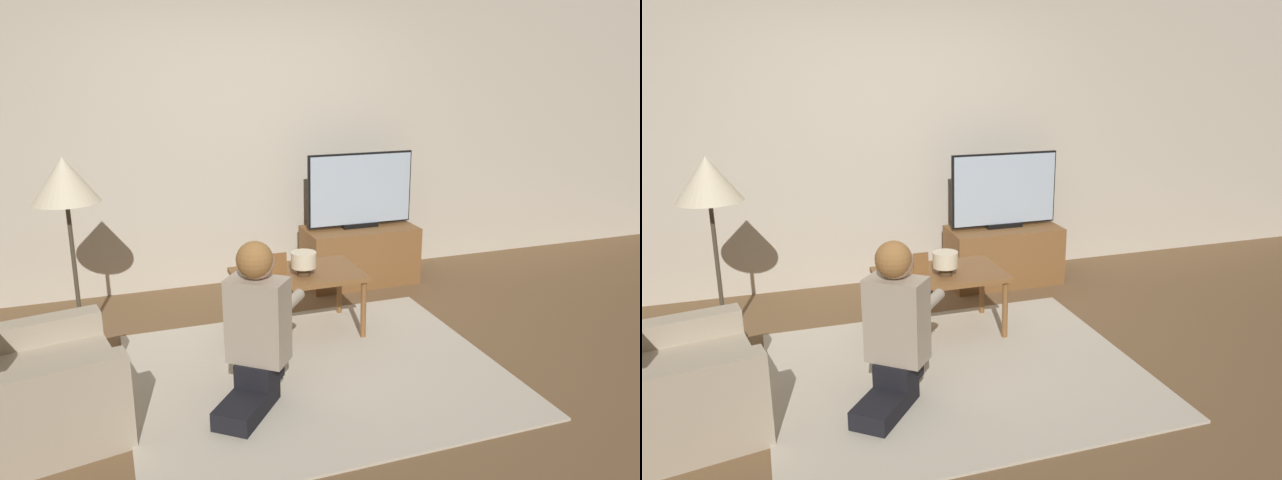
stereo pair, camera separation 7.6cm
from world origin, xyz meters
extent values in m
plane|color=brown|center=(0.00, 0.00, 0.00)|extent=(10.00, 10.00, 0.00)
cube|color=beige|center=(0.00, 1.93, 1.30)|extent=(10.00, 0.06, 2.60)
cube|color=beige|center=(0.00, 0.00, 0.01)|extent=(2.34, 1.97, 0.02)
cube|color=brown|center=(0.94, 1.52, 0.26)|extent=(0.99, 0.49, 0.51)
cube|color=black|center=(0.94, 1.52, 0.53)|extent=(0.33, 0.08, 0.04)
cube|color=black|center=(0.94, 1.53, 0.85)|extent=(0.96, 0.03, 0.64)
cube|color=silver|center=(0.94, 1.52, 0.85)|extent=(0.93, 0.04, 0.61)
cube|color=brown|center=(0.08, 0.63, 0.46)|extent=(0.91, 0.56, 0.04)
cylinder|color=brown|center=(-0.34, 0.39, 0.22)|extent=(0.04, 0.04, 0.44)
cylinder|color=brown|center=(0.49, 0.39, 0.22)|extent=(0.04, 0.04, 0.44)
cylinder|color=brown|center=(-0.34, 0.87, 0.22)|extent=(0.04, 0.04, 0.44)
cylinder|color=brown|center=(0.49, 0.87, 0.22)|extent=(0.04, 0.04, 0.44)
cylinder|color=#4C4233|center=(-1.42, 1.01, 0.01)|extent=(0.28, 0.28, 0.03)
cylinder|color=#4C4233|center=(-1.42, 1.01, 0.66)|extent=(0.03, 0.03, 1.26)
cone|color=beige|center=(-1.42, 1.01, 1.18)|extent=(0.44, 0.44, 0.31)
cube|color=#B7A88E|center=(-1.65, -0.14, 0.20)|extent=(1.02, 0.95, 0.39)
cube|color=#B7A88E|center=(-1.59, -0.46, 0.27)|extent=(0.90, 0.31, 0.53)
cube|color=#B7A88E|center=(-1.71, 0.18, 0.27)|extent=(0.90, 0.31, 0.53)
cube|color=black|center=(-0.53, -0.33, 0.07)|extent=(0.46, 0.50, 0.11)
cube|color=black|center=(-0.42, -0.19, 0.20)|extent=(0.32, 0.32, 0.14)
cube|color=tan|center=(-0.42, -0.19, 0.52)|extent=(0.39, 0.37, 0.50)
sphere|color=#DBAD8E|center=(-0.42, -0.19, 0.87)|extent=(0.21, 0.21, 0.21)
sphere|color=#9E6B38|center=(-0.43, -0.20, 0.89)|extent=(0.21, 0.21, 0.21)
cube|color=black|center=(-0.19, 0.10, 0.54)|extent=(0.13, 0.11, 0.04)
cylinder|color=tan|center=(-0.18, -0.05, 0.54)|extent=(0.24, 0.28, 0.07)
cylinder|color=tan|center=(-0.34, 0.07, 0.54)|extent=(0.24, 0.28, 0.07)
cube|color=brown|center=(-0.05, 0.66, 0.55)|extent=(0.11, 0.01, 0.15)
cylinder|color=#4C3823|center=(0.10, 0.56, 0.51)|extent=(0.10, 0.10, 0.06)
cylinder|color=beige|center=(0.10, 0.56, 0.59)|extent=(0.18, 0.18, 0.11)
camera|label=1|loc=(-1.18, -3.41, 1.96)|focal=35.00mm
camera|label=2|loc=(-1.11, -3.43, 1.96)|focal=35.00mm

